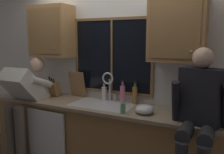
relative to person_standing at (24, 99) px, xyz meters
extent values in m
cube|color=silver|center=(1.08, 0.64, 0.34)|extent=(5.62, 0.12, 2.55)
cube|color=black|center=(1.07, 0.57, 0.59)|extent=(1.10, 0.02, 0.95)
cube|color=brown|center=(1.07, 0.56, 1.08)|extent=(1.17, 0.02, 0.04)
cube|color=brown|center=(1.07, 0.56, 0.10)|extent=(1.17, 0.02, 0.04)
cube|color=brown|center=(0.51, 0.56, 0.59)|extent=(0.03, 0.02, 0.95)
cube|color=brown|center=(1.64, 0.56, 0.59)|extent=(0.03, 0.02, 0.95)
cube|color=brown|center=(1.07, 0.56, 0.59)|extent=(0.02, 0.02, 0.95)
cube|color=olive|center=(1.08, 0.29, -0.50)|extent=(3.22, 0.58, 0.88)
cube|color=gray|center=(1.08, 0.27, -0.04)|extent=(3.28, 0.62, 0.04)
cube|color=white|center=(0.39, -0.03, -0.48)|extent=(0.60, 0.02, 0.74)
cube|color=#A87A47|center=(0.19, 0.42, 0.92)|extent=(0.61, 0.33, 0.72)
cube|color=olive|center=(0.19, 0.25, 0.92)|extent=(0.53, 0.01, 0.62)
sphere|color=#B2B2B7|center=(0.37, 0.24, 0.69)|extent=(0.02, 0.02, 0.02)
cube|color=#A87A47|center=(1.96, 0.42, 0.92)|extent=(0.61, 0.33, 0.72)
cube|color=olive|center=(1.96, 0.25, 0.92)|extent=(0.53, 0.01, 0.62)
sphere|color=#B2B2B7|center=(2.14, 0.24, 0.69)|extent=(0.02, 0.02, 0.02)
cube|color=#B7B7BC|center=(1.07, 0.28, -0.03)|extent=(0.80, 0.46, 0.02)
cube|color=#9C9CA0|center=(0.87, 0.28, -0.13)|extent=(0.36, 0.42, 0.20)
cube|color=#9C9CA0|center=(1.27, 0.28, -0.13)|extent=(0.36, 0.42, 0.20)
cube|color=#B7B7BC|center=(1.07, 0.28, -0.13)|extent=(0.04, 0.42, 0.20)
cylinder|color=silver|center=(1.07, 0.50, 0.13)|extent=(0.03, 0.03, 0.30)
torus|color=silver|center=(1.07, 0.44, 0.30)|extent=(0.16, 0.02, 0.16)
cylinder|color=silver|center=(1.15, 0.50, 0.03)|extent=(0.03, 0.03, 0.09)
cylinder|color=#595147|center=(-0.08, -0.18, -0.50)|extent=(0.13, 0.13, 0.88)
cylinder|color=#595147|center=(0.09, -0.18, -0.50)|extent=(0.13, 0.13, 0.88)
cube|color=beige|center=(0.00, 0.02, 0.16)|extent=(0.44, 0.55, 0.58)
sphere|color=beige|center=(0.00, 0.28, 0.45)|extent=(0.21, 0.21, 0.21)
cylinder|color=beige|center=(-0.22, 0.20, 0.21)|extent=(0.09, 0.52, 0.26)
cylinder|color=beige|center=(0.22, 0.20, 0.21)|extent=(0.09, 0.52, 0.26)
cylinder|color=#262628|center=(2.19, -0.11, -0.04)|extent=(0.14, 0.43, 0.16)
cylinder|color=#262628|center=(2.37, -0.11, -0.04)|extent=(0.14, 0.43, 0.16)
cube|color=black|center=(2.28, 0.11, 0.26)|extent=(0.44, 0.32, 0.56)
sphere|color=beige|center=(2.28, 0.11, 0.64)|extent=(0.20, 0.20, 0.20)
cylinder|color=black|center=(2.05, 0.06, 0.18)|extent=(0.08, 0.20, 0.47)
cube|color=olive|center=(0.24, 0.36, 0.09)|extent=(0.12, 0.18, 0.25)
cylinder|color=black|center=(0.21, 0.30, 0.24)|extent=(0.02, 0.05, 0.09)
cylinder|color=black|center=(0.24, 0.30, 0.23)|extent=(0.02, 0.04, 0.08)
cylinder|color=black|center=(0.28, 0.31, 0.23)|extent=(0.02, 0.04, 0.06)
cube|color=#997047|center=(0.55, 0.49, 0.17)|extent=(0.25, 0.10, 0.37)
ellipsoid|color=silver|center=(1.68, 0.17, 0.03)|extent=(0.22, 0.22, 0.11)
cylinder|color=#59A566|center=(1.46, 0.07, 0.04)|extent=(0.06, 0.06, 0.12)
cylinder|color=silver|center=(1.46, 0.07, 0.12)|extent=(0.02, 0.02, 0.04)
cylinder|color=silver|center=(1.46, 0.06, 0.14)|extent=(0.01, 0.04, 0.01)
cylinder|color=pink|center=(1.28, 0.47, 0.10)|extent=(0.06, 0.06, 0.23)
cylinder|color=#AD5B7A|center=(1.28, 0.47, 0.24)|extent=(0.03, 0.03, 0.06)
cylinder|color=black|center=(1.28, 0.47, 0.28)|extent=(0.03, 0.03, 0.01)
cylinder|color=silver|center=(1.00, 0.48, 0.08)|extent=(0.07, 0.07, 0.19)
cylinder|color=#B3AFA7|center=(1.00, 0.48, 0.19)|extent=(0.03, 0.03, 0.05)
cylinder|color=black|center=(1.00, 0.48, 0.22)|extent=(0.03, 0.03, 0.01)
cylinder|color=olive|center=(1.44, 0.50, 0.09)|extent=(0.07, 0.07, 0.22)
cylinder|color=brown|center=(1.44, 0.50, 0.23)|extent=(0.03, 0.03, 0.05)
cylinder|color=black|center=(1.44, 0.50, 0.26)|extent=(0.03, 0.03, 0.01)
camera|label=1|loc=(2.50, -2.32, 0.83)|focal=38.14mm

